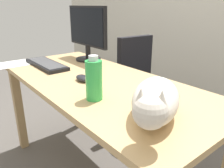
% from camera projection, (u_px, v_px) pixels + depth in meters
% --- Properties ---
extents(desk, '(1.56, 0.69, 0.75)m').
position_uv_depth(desk, '(96.00, 95.00, 1.37)').
color(desk, tan).
rests_on(desk, ground_plane).
extents(office_chair, '(0.48, 0.48, 0.91)m').
position_uv_depth(office_chair, '(143.00, 97.00, 1.99)').
color(office_chair, black).
rests_on(office_chair, ground_plane).
extents(monitor, '(0.48, 0.20, 0.41)m').
position_uv_depth(monitor, '(87.00, 31.00, 1.72)').
color(monitor, black).
rests_on(monitor, desk).
extents(keyboard, '(0.44, 0.15, 0.03)m').
position_uv_depth(keyboard, '(46.00, 64.00, 1.62)').
color(keyboard, black).
rests_on(keyboard, desk).
extents(cat, '(0.39, 0.52, 0.20)m').
position_uv_depth(cat, '(155.00, 100.00, 0.85)').
color(cat, silver).
rests_on(cat, desk).
extents(computer_mouse, '(0.11, 0.06, 0.04)m').
position_uv_depth(computer_mouse, '(83.00, 78.00, 1.30)').
color(computer_mouse, '#232328').
rests_on(computer_mouse, desk).
extents(paper_sheet, '(0.21, 0.30, 0.00)m').
position_uv_depth(paper_sheet, '(17.00, 63.00, 1.69)').
color(paper_sheet, white).
rests_on(paper_sheet, desk).
extents(water_bottle, '(0.08, 0.08, 0.21)m').
position_uv_depth(water_bottle, '(94.00, 80.00, 1.03)').
color(water_bottle, green).
rests_on(water_bottle, desk).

